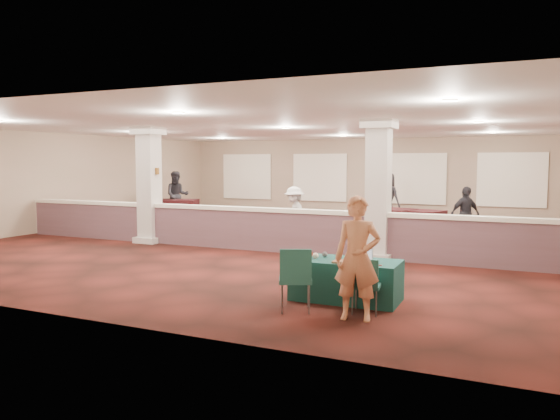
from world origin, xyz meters
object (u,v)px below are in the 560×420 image
at_px(far_table_front_left, 151,220).
at_px(attendee_d, 388,198).
at_px(conf_chair_side, 296,274).
at_px(far_table_back_left, 172,210).
at_px(far_table_back_right, 411,222).
at_px(attendee_c, 465,215).
at_px(attendee_a, 177,195).
at_px(conf_chair_main, 365,281).
at_px(attendee_b, 294,215).
at_px(near_table, 346,280).
at_px(far_table_front_right, 497,242).
at_px(far_table_back_center, 383,221).
at_px(woman, 357,258).
at_px(far_table_front_center, 357,232).

height_order(far_table_front_left, attendee_d, attendee_d).
bearing_deg(attendee_d, conf_chair_side, 115.16).
bearing_deg(far_table_back_left, far_table_back_right, -2.68).
relative_size(conf_chair_side, attendee_c, 0.62).
bearing_deg(attendee_a, attendee_c, -46.52).
bearing_deg(attendee_d, conf_chair_main, 119.84).
relative_size(conf_chair_side, attendee_b, 0.62).
bearing_deg(far_table_front_left, far_table_back_right, 20.58).
xyz_separation_m(near_table, attendee_b, (-3.24, 5.38, 0.46)).
bearing_deg(far_table_front_right, far_table_front_left, -180.00).
height_order(near_table, attendee_b, attendee_b).
bearing_deg(attendee_c, far_table_back_center, 114.46).
bearing_deg(attendee_b, attendee_c, 73.12).
relative_size(far_table_back_center, far_table_back_right, 1.02).
bearing_deg(conf_chair_side, attendee_d, 73.72).
bearing_deg(far_table_back_left, woman, -43.70).
xyz_separation_m(far_table_front_left, far_table_front_right, (10.36, 0.00, -0.07)).
relative_size(far_table_front_left, far_table_front_right, 1.22).
height_order(conf_chair_main, far_table_front_right, conf_chair_main).
relative_size(conf_chair_side, far_table_front_left, 0.50).
distance_m(far_table_front_right, far_table_back_left, 12.42).
distance_m(conf_chair_main, attendee_a, 14.55).
bearing_deg(far_table_front_left, conf_chair_main, -35.51).
bearing_deg(far_table_front_left, attendee_c, 10.99).
bearing_deg(attendee_c, attendee_a, 127.20).
bearing_deg(far_table_back_right, far_table_front_center, -106.37).
bearing_deg(far_table_front_right, conf_chair_side, -109.93).
xyz_separation_m(near_table, far_table_front_left, (-8.40, 5.68, 0.07)).
height_order(conf_chair_side, far_table_back_right, conf_chair_side).
height_order(attendee_c, attendee_d, attendee_d).
relative_size(near_table, attendee_d, 0.92).
xyz_separation_m(near_table, conf_chair_main, (0.51, -0.67, 0.17)).
bearing_deg(attendee_b, far_table_back_center, 109.03).
height_order(far_table_back_center, attendee_a, attendee_a).
bearing_deg(attendee_d, far_table_front_right, 143.02).
distance_m(conf_chair_main, far_table_back_right, 9.33).
xyz_separation_m(near_table, attendee_a, (-10.00, 9.38, 0.62)).
bearing_deg(far_table_front_left, far_table_front_center, 0.00).
distance_m(near_table, attendee_b, 6.30).
distance_m(far_table_front_center, attendee_c, 3.17).
xyz_separation_m(conf_chair_main, attendee_c, (0.52, 8.19, 0.29)).
bearing_deg(far_table_back_right, far_table_back_left, 177.32).
distance_m(near_table, attendee_a, 13.73).
relative_size(far_table_front_left, attendee_d, 1.04).
height_order(far_table_back_center, attendee_c, attendee_c).
relative_size(far_table_back_left, far_table_back_center, 1.01).
distance_m(woman, attendee_a, 14.75).
xyz_separation_m(far_table_back_left, attendee_c, (11.03, -1.51, 0.39)).
distance_m(far_table_back_center, attendee_c, 2.84).
bearing_deg(conf_chair_main, far_table_back_center, 94.57).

